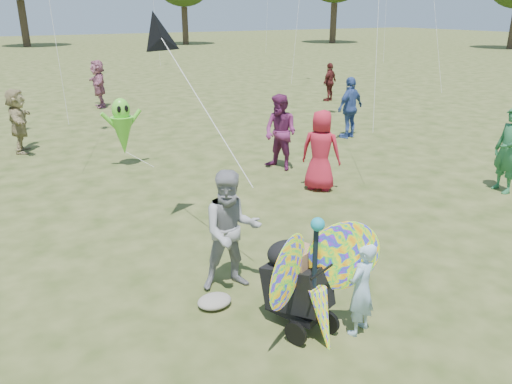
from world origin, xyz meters
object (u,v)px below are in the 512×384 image
crowd_d (18,121)px  crowd_e (280,133)px  crowd_h (330,82)px  crowd_j (99,84)px  crowd_c (350,108)px  jogging_stroller (295,280)px  butterfly_kite (318,282)px  crowd_a (321,150)px  adult_man (231,231)px  crowd_f (508,150)px  child_girl (361,288)px  alien_kite (123,129)px

crowd_d → crowd_e: size_ratio=0.95×
crowd_e → crowd_h: crowd_e is taller
crowd_j → crowd_c: bearing=37.3°
jogging_stroller → butterfly_kite: butterfly_kite is taller
crowd_a → butterfly_kite: bearing=103.5°
adult_man → crowd_a: (3.56, 2.76, 0.01)m
crowd_c → crowd_f: size_ratio=1.01×
child_girl → crowd_j: size_ratio=0.65×
crowd_f → crowd_h: 11.72m
adult_man → child_girl: bearing=-48.7°
alien_kite → butterfly_kite: bearing=-89.9°
adult_man → jogging_stroller: adult_man is taller
crowd_d → alien_kite: 3.50m
jogging_stroller → butterfly_kite: 0.52m
child_girl → jogging_stroller: (-0.58, 0.56, 0.00)m
crowd_c → crowd_f: 5.50m
jogging_stroller → alien_kite: 7.73m
crowd_d → crowd_j: 6.86m
crowd_c → crowd_h: crowd_c is taller
crowd_a → crowd_d: size_ratio=1.00×
crowd_d → crowd_f: crowd_f is taller
jogging_stroller → alien_kite: alien_kite is taller
crowd_d → crowd_f: (8.85, -8.63, 0.04)m
crowd_e → butterfly_kite: 6.93m
crowd_f → butterfly_kite: bearing=-60.3°
child_girl → jogging_stroller: 0.81m
crowd_a → crowd_c: 4.97m
crowd_j → jogging_stroller: (-1.35, -16.37, -0.33)m
butterfly_kite → crowd_a: bearing=53.4°
child_girl → crowd_e: 6.76m
crowd_d → crowd_e: crowd_e is taller
crowd_d → crowd_f: 12.36m
adult_man → crowd_c: size_ratio=0.94×
crowd_c → crowd_d: (-9.04, 3.14, -0.05)m
butterfly_kite → child_girl: bearing=-8.6°
crowd_d → alien_kite: size_ratio=1.02×
crowd_c → crowd_e: bearing=12.1°
crowd_h → butterfly_kite: size_ratio=0.89×
crowd_c → alien_kite: crowd_c is taller
crowd_a → crowd_d: crowd_a is taller
crowd_a → crowd_f: bearing=-161.2°
crowd_a → crowd_f: crowd_f is taller
crowd_c → jogging_stroller: (-6.88, -7.34, -0.32)m
crowd_e → jogging_stroller: 6.52m
jogging_stroller → alien_kite: size_ratio=0.65×
adult_man → crowd_j: size_ratio=0.93×
crowd_e → crowd_d: bearing=-151.4°
crowd_a → crowd_j: size_ratio=0.94×
crowd_c → crowd_f: bearing=74.5°
child_girl → jogging_stroller: size_ratio=1.08×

